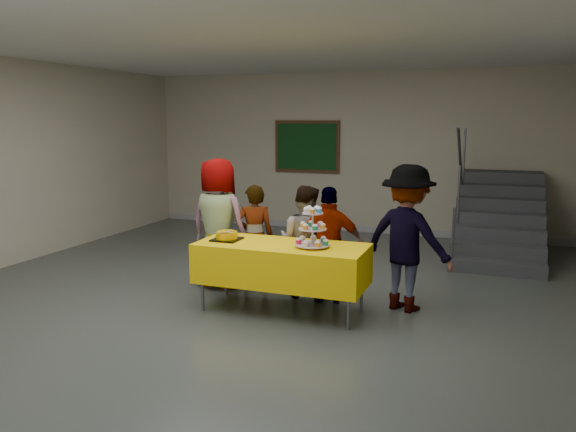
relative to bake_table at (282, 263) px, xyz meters
name	(u,v)px	position (x,y,z in m)	size (l,w,h in m)	color
room_shell	(232,119)	(-0.46, -0.24, 1.57)	(10.00, 10.04, 3.02)	#4C514C
bake_table	(282,263)	(0.00, 0.00, 0.00)	(1.88, 0.78, 0.77)	#595960
cupcake_stand	(313,231)	(0.37, -0.03, 0.40)	(0.38, 0.38, 0.44)	silver
bear_cake	(227,235)	(-0.66, -0.03, 0.27)	(0.32, 0.36, 0.12)	black
schoolchild_a	(218,223)	(-1.10, 0.61, 0.27)	(0.81, 0.52, 1.65)	slate
schoolchild_b	(255,237)	(-0.63, 0.68, 0.11)	(0.48, 0.32, 1.33)	slate
schoolchild_c	(305,242)	(0.07, 0.59, 0.12)	(0.66, 0.51, 1.36)	slate
schoolchild_d	(330,245)	(0.40, 0.51, 0.13)	(0.80, 0.33, 1.37)	slate
schoolchild_e	(407,238)	(1.28, 0.56, 0.26)	(1.06, 0.61, 1.64)	slate
staircase	(498,222)	(2.24, 3.87, -0.07)	(1.30, 2.40, 2.04)	#424447
noticeboard	(307,147)	(-1.30, 4.70, 1.04)	(1.30, 0.05, 1.00)	#472B16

